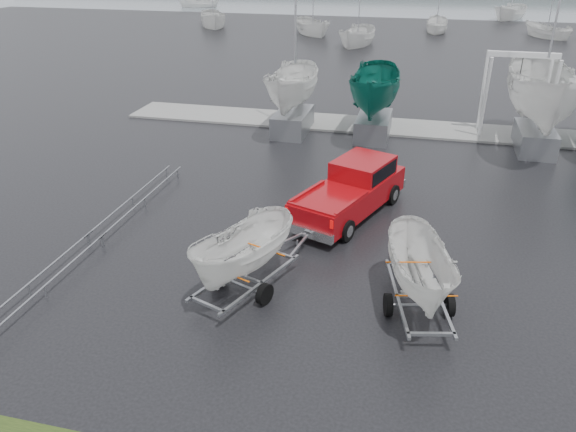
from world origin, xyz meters
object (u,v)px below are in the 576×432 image
at_px(trailer_parked, 426,228).
at_px(boat_hoist, 519,83).
at_px(trailer_hitched, 243,213).
at_px(pickup_truck, 353,187).

height_order(trailer_parked, boat_hoist, trailer_parked).
xyz_separation_m(trailer_parked, boat_hoist, (4.01, 16.19, 0.21)).
relative_size(trailer_hitched, trailer_parked, 0.99).
bearing_deg(trailer_parked, pickup_truck, 100.81).
bearing_deg(trailer_hitched, pickup_truck, 90.00).
height_order(trailer_hitched, boat_hoist, trailer_hitched).
bearing_deg(boat_hoist, trailer_parked, -103.91).
relative_size(trailer_parked, boat_hoist, 1.10).
bearing_deg(pickup_truck, boat_hoist, 79.21).
height_order(pickup_truck, trailer_hitched, trailer_hitched).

